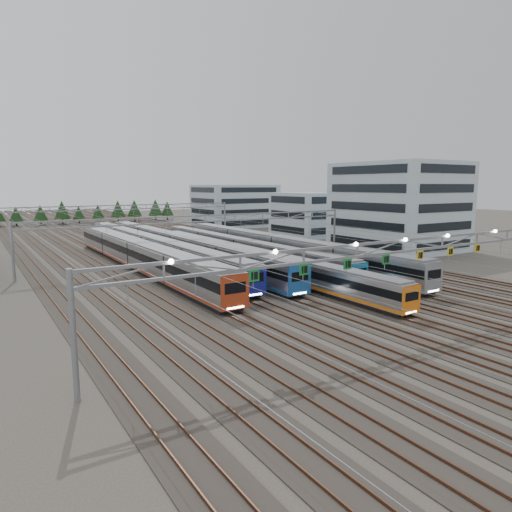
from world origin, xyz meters
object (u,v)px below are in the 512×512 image
train_f (279,248)px  gantry_near (404,248)px  train_a (138,254)px  gantry_far (124,211)px  train_e (240,248)px  train_d (248,258)px  depot_bldg_south (398,206)px  train_c (179,246)px  depot_bldg_mid (310,214)px  gantry_mid (205,224)px  train_b (151,247)px  depot_bldg_north (235,206)px

train_f → gantry_near: size_ratio=1.08×
train_a → gantry_near: size_ratio=1.06×
gantry_far → train_e: bearing=-81.4°
train_d → gantry_near: gantry_near is taller
train_e → depot_bldg_south: size_ratio=2.60×
train_f → gantry_near: gantry_near is taller
train_c → train_e: bearing=-32.3°
train_f → depot_bldg_mid: depot_bldg_mid is taller
train_f → gantry_near: (-11.30, -35.21, 4.80)m
train_a → train_e: size_ratio=1.04×
gantry_near → gantry_far: size_ratio=1.00×
gantry_mid → gantry_near: bearing=-90.1°
train_b → train_c: 4.71m
gantry_near → depot_bldg_mid: 74.66m
train_e → gantry_mid: bearing=-177.7°
train_d → gantry_mid: 10.94m
gantry_near → depot_bldg_north: (37.57, 96.34, -0.71)m
train_c → train_d: (4.50, -15.67, -0.39)m
train_f → gantry_far: (-11.25, 49.91, 4.10)m
train_e → depot_bldg_mid: size_ratio=3.58×
train_c → gantry_near: bearing=-87.3°
train_b → gantry_near: (6.70, -47.46, 4.84)m
train_a → train_f: (22.50, -5.13, -0.05)m
train_c → train_e: 10.65m
train_b → train_d: 19.29m
train_c → gantry_mid: bearing=-69.3°
train_c → train_d: 16.31m
gantry_near → depot_bldg_mid: depot_bldg_mid is taller
depot_bldg_south → train_c: bearing=165.1°
depot_bldg_north → train_f: bearing=-113.3°
train_a → train_d: size_ratio=1.00×
train_f → gantry_far: bearing=102.7°
gantry_near → depot_bldg_south: size_ratio=2.56×
gantry_mid → gantry_far: size_ratio=1.00×
train_f → gantry_near: bearing=-107.8°
train_f → gantry_far: size_ratio=1.08×
train_e → depot_bldg_mid: (33.41, 22.50, 3.46)m
train_a → train_b: train_a is taller
train_a → train_e: (18.00, 0.05, -0.38)m
gantry_far → train_d: bearing=-87.6°
gantry_far → train_f: bearing=-77.3°
train_b → depot_bldg_mid: (46.91, 15.43, 3.16)m
depot_bldg_south → depot_bldg_north: size_ratio=1.00×
train_e → gantry_near: 41.27m
train_f → gantry_mid: size_ratio=1.08×
train_e → gantry_mid: 8.08m
train_a → depot_bldg_mid: bearing=23.7°
train_d → gantry_near: bearing=-94.3°
gantry_near → depot_bldg_south: bearing=41.2°
train_f → depot_bldg_mid: (28.91, 27.67, 3.13)m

